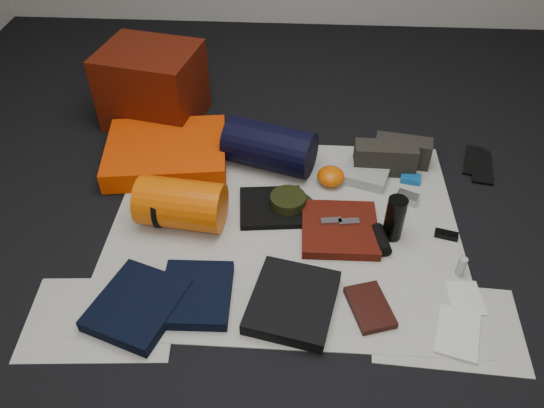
# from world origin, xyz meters

# --- Properties ---
(floor) EXTENTS (4.50, 4.50, 0.02)m
(floor) POSITION_xyz_m (0.00, 0.00, -0.01)
(floor) COLOR black
(floor) RESTS_ON ground
(newspaper_mat) EXTENTS (1.60, 1.30, 0.01)m
(newspaper_mat) POSITION_xyz_m (0.00, 0.00, 0.00)
(newspaper_mat) COLOR silver
(newspaper_mat) RESTS_ON floor
(newspaper_sheet_front_left) EXTENTS (0.61, 0.44, 0.00)m
(newspaper_sheet_front_left) POSITION_xyz_m (-0.70, -0.55, 0.00)
(newspaper_sheet_front_left) COLOR silver
(newspaper_sheet_front_left) RESTS_ON floor
(newspaper_sheet_front_right) EXTENTS (0.60, 0.43, 0.00)m
(newspaper_sheet_front_right) POSITION_xyz_m (0.65, -0.50, 0.00)
(newspaper_sheet_front_right) COLOR silver
(newspaper_sheet_front_right) RESTS_ON floor
(red_cabinet) EXTENTS (0.59, 0.53, 0.43)m
(red_cabinet) POSITION_xyz_m (-0.79, 0.87, 0.21)
(red_cabinet) COLOR #521306
(red_cabinet) RESTS_ON floor
(sleeping_pad) EXTENTS (0.68, 0.58, 0.11)m
(sleeping_pad) POSITION_xyz_m (-0.64, 0.46, 0.06)
(sleeping_pad) COLOR #E13C02
(sleeping_pad) RESTS_ON newspaper_mat
(stuff_sack) EXTENTS (0.41, 0.27, 0.23)m
(stuff_sack) POSITION_xyz_m (-0.47, 0.00, 0.12)
(stuff_sack) COLOR #CD4F03
(stuff_sack) RESTS_ON newspaper_mat
(sack_strap_left) EXTENTS (0.02, 0.22, 0.22)m
(sack_strap_left) POSITION_xyz_m (-0.57, 0.00, 0.11)
(sack_strap_left) COLOR black
(sack_strap_left) RESTS_ON newspaper_mat
(sack_strap_right) EXTENTS (0.03, 0.22, 0.22)m
(sack_strap_right) POSITION_xyz_m (-0.37, 0.00, 0.11)
(sack_strap_right) COLOR black
(sack_strap_right) RESTS_ON newspaper_mat
(navy_duffel) EXTENTS (0.51, 0.37, 0.24)m
(navy_duffel) POSITION_xyz_m (-0.10, 0.45, 0.12)
(navy_duffel) COLOR black
(navy_duffel) RESTS_ON newspaper_mat
(boonie_brim) EXTENTS (0.29, 0.29, 0.01)m
(boonie_brim) POSITION_xyz_m (0.01, 0.12, 0.01)
(boonie_brim) COLOR black
(boonie_brim) RESTS_ON newspaper_mat
(boonie_crown) EXTENTS (0.17, 0.17, 0.07)m
(boonie_crown) POSITION_xyz_m (0.01, 0.12, 0.05)
(boonie_crown) COLOR black
(boonie_crown) RESTS_ON boonie_brim
(hiking_boot_left) EXTENTS (0.32, 0.12, 0.16)m
(hiking_boot_left) POSITION_xyz_m (0.49, 0.45, 0.08)
(hiking_boot_left) COLOR #292520
(hiking_boot_left) RESTS_ON newspaper_mat
(hiking_boot_right) EXTENTS (0.30, 0.16, 0.14)m
(hiking_boot_right) POSITION_xyz_m (0.59, 0.52, 0.08)
(hiking_boot_right) COLOR #292520
(hiking_boot_right) RESTS_ON newspaper_mat
(flip_flop_left) EXTENTS (0.15, 0.30, 0.02)m
(flip_flop_left) POSITION_xyz_m (1.02, 0.51, 0.01)
(flip_flop_left) COLOR black
(flip_flop_left) RESTS_ON floor
(flip_flop_right) EXTENTS (0.17, 0.28, 0.01)m
(flip_flop_right) POSITION_xyz_m (0.99, 0.55, 0.01)
(flip_flop_right) COLOR black
(flip_flop_right) RESTS_ON floor
(trousers_navy_a) EXTENTS (0.41, 0.43, 0.05)m
(trousers_navy_a) POSITION_xyz_m (-0.56, -0.50, 0.03)
(trousers_navy_a) COLOR black
(trousers_navy_a) RESTS_ON newspaper_mat
(trousers_navy_b) EXTENTS (0.29, 0.33, 0.05)m
(trousers_navy_b) POSITION_xyz_m (-0.34, -0.43, 0.03)
(trousers_navy_b) COLOR black
(trousers_navy_b) RESTS_ON newspaper_mat
(trousers_charcoal) EXTENTS (0.39, 0.43, 0.06)m
(trousers_charcoal) POSITION_xyz_m (0.05, -0.45, 0.03)
(trousers_charcoal) COLOR black
(trousers_charcoal) RESTS_ON newspaper_mat
(black_tshirt) EXTENTS (0.32, 0.31, 0.03)m
(black_tshirt) POSITION_xyz_m (-0.07, 0.11, 0.02)
(black_tshirt) COLOR black
(black_tshirt) RESTS_ON newspaper_mat
(red_shirt) EXTENTS (0.35, 0.35, 0.05)m
(red_shirt) POSITION_xyz_m (0.25, -0.02, 0.03)
(red_shirt) COLOR #4A1108
(red_shirt) RESTS_ON newspaper_mat
(orange_stuff_sack) EXTENTS (0.18, 0.18, 0.09)m
(orange_stuff_sack) POSITION_xyz_m (0.22, 0.33, 0.05)
(orange_stuff_sack) COLOR #CD4F03
(orange_stuff_sack) RESTS_ON newspaper_mat
(first_aid_pouch) EXTENTS (0.26, 0.23, 0.06)m
(first_aid_pouch) POSITION_xyz_m (0.39, 0.36, 0.03)
(first_aid_pouch) COLOR gray
(first_aid_pouch) RESTS_ON newspaper_mat
(water_bottle) EXTENTS (0.09, 0.09, 0.22)m
(water_bottle) POSITION_xyz_m (0.49, -0.03, 0.12)
(water_bottle) COLOR black
(water_bottle) RESTS_ON newspaper_mat
(speaker) EXTENTS (0.09, 0.16, 0.06)m
(speaker) POSITION_xyz_m (0.43, -0.09, 0.04)
(speaker) COLOR black
(speaker) RESTS_ON newspaper_mat
(compact_camera) EXTENTS (0.12, 0.10, 0.04)m
(compact_camera) POSITION_xyz_m (0.59, 0.21, 0.03)
(compact_camera) COLOR #A3A3A8
(compact_camera) RESTS_ON newspaper_mat
(cyan_case) EXTENTS (0.11, 0.08, 0.03)m
(cyan_case) POSITION_xyz_m (0.63, 0.37, 0.02)
(cyan_case) COLOR #0F5496
(cyan_case) RESTS_ON newspaper_mat
(toiletry_purple) EXTENTS (0.04, 0.04, 0.09)m
(toiletry_purple) POSITION_xyz_m (0.75, -0.24, 0.05)
(toiletry_purple) COLOR #412475
(toiletry_purple) RESTS_ON newspaper_mat
(toiletry_clear) EXTENTS (0.04, 0.04, 0.10)m
(toiletry_clear) POSITION_xyz_m (0.75, -0.24, 0.05)
(toiletry_clear) COLOR #9EA29D
(toiletry_clear) RESTS_ON newspaper_mat
(paperback_book) EXTENTS (0.20, 0.25, 0.03)m
(paperback_book) POSITION_xyz_m (0.36, -0.45, 0.02)
(paperback_book) COLOR black
(paperback_book) RESTS_ON newspaper_mat
(map_booklet) EXTENTS (0.21, 0.26, 0.01)m
(map_booklet) POSITION_xyz_m (0.69, -0.54, 0.01)
(map_booklet) COLOR beige
(map_booklet) RESTS_ON newspaper_mat
(map_printout) EXTENTS (0.14, 0.18, 0.01)m
(map_printout) POSITION_xyz_m (0.75, -0.37, 0.01)
(map_printout) COLOR beige
(map_printout) RESTS_ON newspaper_mat
(sunglasses) EXTENTS (0.11, 0.07, 0.03)m
(sunglasses) POSITION_xyz_m (0.73, -0.02, 0.02)
(sunglasses) COLOR black
(sunglasses) RESTS_ON newspaper_mat
(key_cluster) EXTENTS (0.09, 0.09, 0.01)m
(key_cluster) POSITION_xyz_m (-0.65, -0.57, 0.01)
(key_cluster) COLOR #A3A3A8
(key_cluster) RESTS_ON newspaper_mat
(tape_roll) EXTENTS (0.05, 0.05, 0.04)m
(tape_roll) POSITION_xyz_m (-0.05, 0.14, 0.05)
(tape_roll) COLOR silver
(tape_roll) RESTS_ON black_tshirt
(energy_bar_a) EXTENTS (0.10, 0.05, 0.01)m
(energy_bar_a) POSITION_xyz_m (0.21, -0.00, 0.06)
(energy_bar_a) COLOR #A3A3A8
(energy_bar_a) RESTS_ON red_shirt
(energy_bar_b) EXTENTS (0.10, 0.05, 0.01)m
(energy_bar_b) POSITION_xyz_m (0.29, -0.00, 0.06)
(energy_bar_b) COLOR #A3A3A8
(energy_bar_b) RESTS_ON red_shirt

